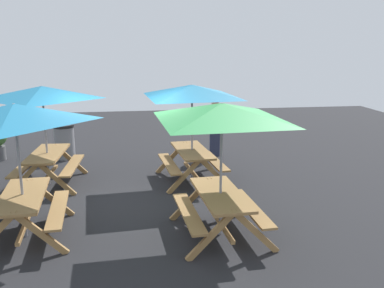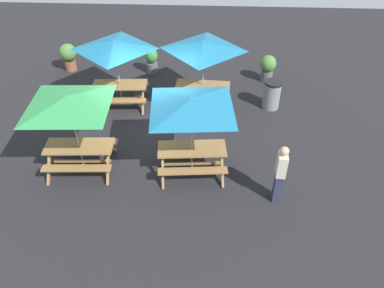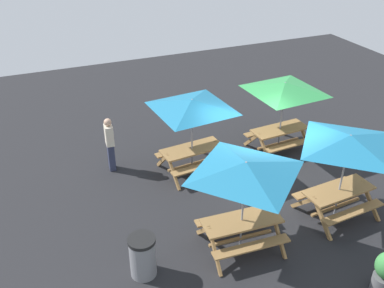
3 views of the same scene
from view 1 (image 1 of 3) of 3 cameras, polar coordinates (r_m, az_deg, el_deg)
name	(u,v)px [view 1 (image 1 of 3)]	position (r m, az deg, el deg)	size (l,w,h in m)	color
ground_plane	(123,203)	(9.07, -9.18, -7.75)	(24.00, 24.00, 0.00)	#232326
picnic_table_0	(15,123)	(7.47, -22.49, 2.63)	(2.13, 2.13, 2.34)	olive
picnic_table_1	(43,100)	(10.17, -19.28, 5.57)	(2.12, 2.12, 2.34)	olive
picnic_table_2	(192,98)	(9.90, 0.00, 6.13)	(2.82, 2.82, 2.34)	olive
picnic_table_3	(222,122)	(6.99, 3.98, 2.95)	(2.82, 2.82, 2.34)	olive
trash_bin_gray	(64,141)	(12.67, -16.65, 0.34)	(0.59, 0.59, 0.98)	gray
person_standing	(215,126)	(12.35, 3.07, 2.42)	(0.24, 0.37, 1.67)	#2D334C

